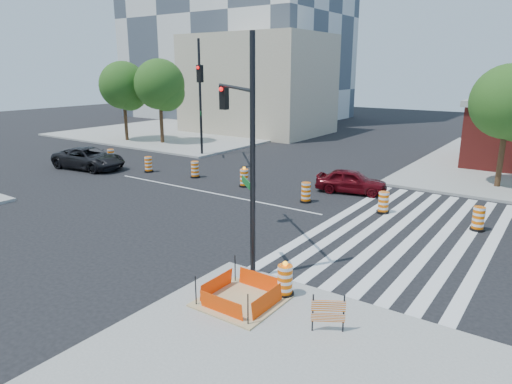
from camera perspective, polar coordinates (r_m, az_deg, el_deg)
ground at (r=25.33m, az=-5.97°, el=-0.04°), size 120.00×120.00×0.00m
sidewalk_nw at (r=50.30m, az=-8.13°, el=7.54°), size 22.00×22.00×0.15m
crosswalk_east at (r=20.21m, az=18.32°, el=-4.69°), size 6.75×13.50×0.01m
lane_centerline at (r=25.32m, az=-5.97°, el=-0.03°), size 14.00×0.12×0.01m
excavation_pit at (r=13.39m, az=-1.88°, el=-13.27°), size 2.20×2.20×0.90m
beige_midrise at (r=49.24m, az=0.19°, el=13.28°), size 14.00×10.00×10.00m
red_coupe at (r=25.50m, az=11.83°, el=1.34°), size 4.07×2.33×1.30m
dark_suv at (r=33.05m, az=-20.15°, el=3.98°), size 5.46×3.03×1.45m
signal_pole_se at (r=15.38m, az=-1.83°, el=7.73°), size 4.38×3.82×7.51m
signal_pole_nw at (r=33.88m, az=-7.01°, el=12.80°), size 4.49×4.94×8.63m
pit_drum at (r=13.58m, az=3.64°, el=-11.08°), size 0.55×0.55×1.08m
barricade at (r=11.97m, az=9.02°, el=-14.52°), size 0.76×0.48×1.01m
tree_north_a at (r=44.28m, az=-16.18°, el=12.37°), size 4.30×4.30×7.30m
tree_north_b at (r=41.97m, az=-11.88°, el=12.69°), size 4.41×4.41×7.49m
tree_north_c at (r=28.73m, az=29.09°, el=9.36°), size 4.06×4.06×6.91m
median_drum_0 at (r=34.51m, az=-17.67°, el=4.22°), size 0.60×0.60×1.02m
median_drum_1 at (r=30.91m, az=-13.29°, el=3.32°), size 0.60×0.60×1.02m
median_drum_2 at (r=28.80m, az=-7.63°, el=2.74°), size 0.60×0.60×1.02m
median_drum_3 at (r=26.31m, az=-1.48°, el=1.72°), size 0.60×0.60×1.18m
median_drum_4 at (r=23.36m, az=6.26°, el=-0.13°), size 0.60×0.60×1.02m
median_drum_5 at (r=22.29m, az=15.63°, el=-1.36°), size 0.60×0.60×1.02m
median_drum_6 at (r=21.33m, az=26.03°, el=-3.11°), size 0.60×0.60×1.02m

